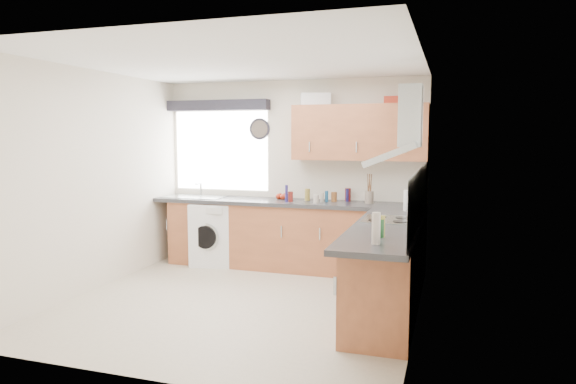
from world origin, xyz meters
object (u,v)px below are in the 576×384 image
(oven, at_px, (389,268))
(extractor_hood, at_px, (402,135))
(upper_cabinets, at_px, (359,132))
(washing_machine, at_px, (215,233))

(oven, xyz_separation_m, extractor_hood, (0.10, -0.00, 1.34))
(oven, distance_m, upper_cabinets, 1.99)
(upper_cabinets, xyz_separation_m, washing_machine, (-1.95, -0.18, -1.38))
(washing_machine, bearing_deg, oven, -36.08)
(extractor_hood, distance_m, washing_machine, 3.14)
(extractor_hood, bearing_deg, oven, 180.00)
(extractor_hood, distance_m, upper_cabinets, 1.48)
(extractor_hood, xyz_separation_m, upper_cabinets, (-0.65, 1.33, 0.03))
(extractor_hood, relative_size, washing_machine, 0.92)
(extractor_hood, bearing_deg, washing_machine, 156.30)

